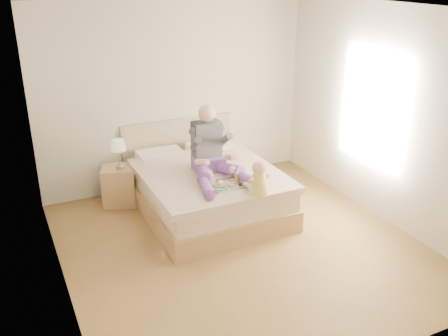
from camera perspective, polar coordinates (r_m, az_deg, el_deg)
name	(u,v)px	position (r m, az deg, el deg)	size (l,w,h in m)	color
room	(249,123)	(5.41, 2.89, 5.16)	(4.02, 4.22, 2.71)	brown
bed	(204,187)	(6.71, -2.24, -2.20)	(1.70, 2.18, 1.00)	#9A7347
nightstand	(119,185)	(7.02, -11.88, -1.97)	(0.54, 0.51, 0.54)	#9A7347
lamp	(118,147)	(6.76, -11.99, 2.40)	(0.20, 0.20, 0.41)	#B7BABE
adult	(212,154)	(6.29, -1.36, 1.57)	(0.76, 1.08, 0.89)	#6E3B95
tray	(226,184)	(6.03, 0.26, -1.80)	(0.46, 0.37, 0.12)	#B7BABE
baby	(258,180)	(5.79, 3.93, -1.40)	(0.27, 0.37, 0.41)	#DBC945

